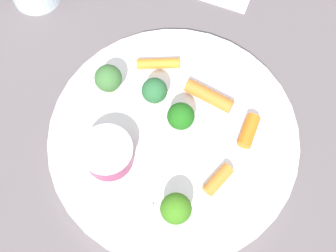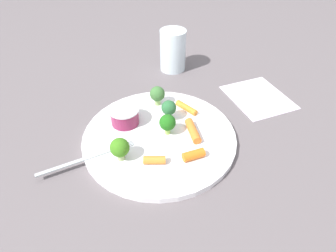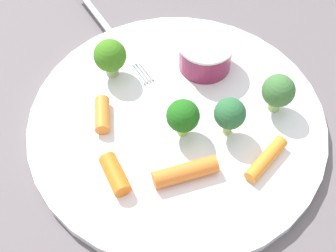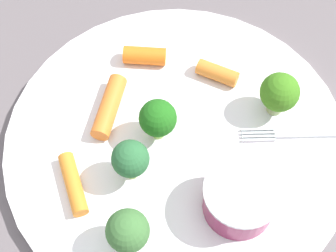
# 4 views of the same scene
# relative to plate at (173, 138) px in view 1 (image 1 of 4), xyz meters

# --- Properties ---
(ground_plane) EXTENTS (2.40, 2.40, 0.00)m
(ground_plane) POSITION_rel_plate_xyz_m (0.00, 0.00, -0.01)
(ground_plane) COLOR #5E5659
(plate) EXTENTS (0.29, 0.29, 0.01)m
(plate) POSITION_rel_plate_xyz_m (0.00, 0.00, 0.00)
(plate) COLOR white
(plate) RESTS_ON ground_plane
(sauce_cup) EXTENTS (0.06, 0.06, 0.03)m
(sauce_cup) POSITION_rel_plate_xyz_m (0.06, -0.05, 0.02)
(sauce_cup) COLOR maroon
(sauce_cup) RESTS_ON plate
(broccoli_floret_0) EXTENTS (0.03, 0.03, 0.04)m
(broccoli_floret_0) POSITION_rel_plate_xyz_m (-0.02, 0.00, 0.03)
(broccoli_floret_0) COLOR #92C256
(broccoli_floret_0) RESTS_ON plate
(broccoli_floret_1) EXTENTS (0.03, 0.03, 0.04)m
(broccoli_floret_1) POSITION_rel_plate_xyz_m (0.08, 0.05, 0.03)
(broccoli_floret_1) COLOR #93A86D
(broccoli_floret_1) RESTS_ON plate
(broccoli_floret_2) EXTENTS (0.03, 0.03, 0.04)m
(broccoli_floret_2) POSITION_rel_plate_xyz_m (-0.03, -0.04, 0.03)
(broccoli_floret_2) COLOR #99BA5A
(broccoli_floret_2) RESTS_ON plate
(broccoli_floret_3) EXTENTS (0.03, 0.03, 0.04)m
(broccoli_floret_3) POSITION_rel_plate_xyz_m (-0.02, -0.10, 0.03)
(broccoli_floret_3) COLOR #8EB765
(broccoli_floret_3) RESTS_ON plate
(carrot_stick_0) EXTENTS (0.02, 0.06, 0.02)m
(carrot_stick_0) POSITION_rel_plate_xyz_m (-0.06, 0.01, 0.01)
(carrot_stick_0) COLOR orange
(carrot_stick_0) RESTS_ON plate
(carrot_stick_1) EXTENTS (0.04, 0.02, 0.01)m
(carrot_stick_1) POSITION_rel_plate_xyz_m (0.02, 0.07, 0.01)
(carrot_stick_1) COLOR orange
(carrot_stick_1) RESTS_ON plate
(carrot_stick_2) EXTENTS (0.04, 0.02, 0.02)m
(carrot_stick_2) POSITION_rel_plate_xyz_m (-0.05, 0.07, 0.01)
(carrot_stick_2) COLOR orange
(carrot_stick_2) RESTS_ON plate
(carrot_stick_3) EXTENTS (0.04, 0.05, 0.01)m
(carrot_stick_3) POSITION_rel_plate_xyz_m (-0.07, -0.06, 0.01)
(carrot_stick_3) COLOR orange
(carrot_stick_3) RESTS_ON plate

